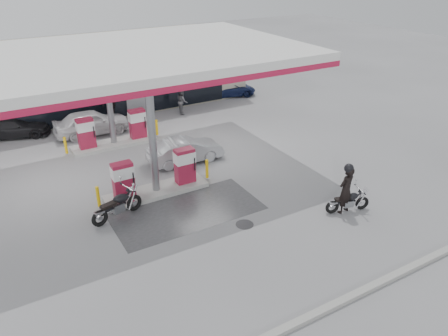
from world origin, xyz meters
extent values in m
plane|color=gray|center=(0.00, 0.00, 0.00)|extent=(90.00, 90.00, 0.00)
cube|color=#4C4C4F|center=(0.50, 0.00, 0.00)|extent=(6.00, 3.00, 0.00)
cylinder|color=#38383A|center=(2.00, -2.00, 0.00)|extent=(0.70, 0.70, 0.01)
cube|color=gray|center=(0.00, -7.00, 0.07)|extent=(28.00, 0.25, 0.15)
cube|color=#BBB19C|center=(0.00, 16.00, 2.00)|extent=(22.00, 8.00, 4.00)
cube|color=black|center=(0.00, 11.97, 1.40)|extent=(18.00, 0.10, 2.60)
cube|color=#AF1538|center=(0.00, 11.90, 3.50)|extent=(22.00, 0.25, 1.00)
cube|color=navy|center=(7.00, 11.85, 3.50)|extent=(3.50, 0.12, 0.80)
cube|color=gray|center=(3.00, 11.93, 1.10)|extent=(1.80, 0.14, 2.20)
cube|color=silver|center=(0.00, 5.00, 5.30)|extent=(16.00, 10.00, 0.60)
cube|color=#AF1538|center=(0.00, 0.05, 5.12)|extent=(16.00, 0.12, 0.24)
cube|color=#AF1538|center=(0.00, 9.95, 5.12)|extent=(16.00, 0.12, 0.24)
cylinder|color=gray|center=(0.00, 2.00, 2.59)|extent=(0.32, 0.32, 5.00)
cylinder|color=gray|center=(0.00, 8.00, 2.59)|extent=(0.32, 0.32, 5.00)
cube|color=#9E9E99|center=(0.00, 2.00, 0.09)|extent=(4.50, 1.30, 0.18)
cube|color=maroon|center=(-1.40, 2.00, 0.98)|extent=(0.85, 0.48, 1.60)
cube|color=maroon|center=(1.40, 2.00, 0.98)|extent=(0.85, 0.48, 1.60)
cube|color=silver|center=(-1.40, 2.00, 1.38)|extent=(0.88, 0.52, 0.50)
cube|color=silver|center=(1.40, 2.00, 1.38)|extent=(0.88, 0.52, 0.50)
cylinder|color=#E4B10C|center=(-2.50, 2.00, 0.54)|extent=(0.14, 0.14, 0.90)
cylinder|color=#E4B10C|center=(2.50, 2.00, 0.54)|extent=(0.14, 0.14, 0.90)
cube|color=#9E9E99|center=(0.00, 8.00, 0.09)|extent=(4.50, 1.30, 0.18)
cube|color=maroon|center=(-1.40, 8.00, 0.98)|extent=(0.85, 0.48, 1.60)
cube|color=maroon|center=(1.40, 8.00, 0.98)|extent=(0.85, 0.48, 1.60)
cube|color=silver|center=(-1.40, 8.00, 1.38)|extent=(0.88, 0.52, 0.50)
cube|color=silver|center=(1.40, 8.00, 1.38)|extent=(0.88, 0.52, 0.50)
cylinder|color=#E4B10C|center=(-2.50, 8.00, 0.54)|extent=(0.14, 0.14, 0.90)
cylinder|color=#E4B10C|center=(2.50, 8.00, 0.54)|extent=(0.14, 0.14, 0.90)
torus|color=black|center=(6.73, -3.45, 0.29)|extent=(0.59, 0.29, 0.57)
torus|color=black|center=(5.46, -3.07, 0.29)|extent=(0.59, 0.29, 0.57)
cube|color=gray|center=(6.13, -3.27, 0.36)|extent=(0.43, 0.33, 0.29)
cube|color=black|center=(5.99, -3.23, 0.46)|extent=(0.85, 0.34, 0.08)
ellipsoid|color=black|center=(6.27, -3.31, 0.67)|extent=(0.60, 0.45, 0.27)
cube|color=black|center=(5.81, -3.17, 0.61)|extent=(0.57, 0.37, 0.10)
cylinder|color=silver|center=(6.54, -3.39, 0.96)|extent=(0.24, 0.71, 0.03)
sphere|color=silver|center=(6.65, -3.42, 0.84)|extent=(0.17, 0.17, 0.17)
cylinder|color=silver|center=(5.71, -3.00, 0.27)|extent=(0.85, 0.32, 0.08)
imported|color=black|center=(5.94, -3.21, 1.01)|extent=(0.80, 0.59, 2.02)
torus|color=black|center=(-1.30, 1.13, 0.34)|extent=(0.71, 0.34, 0.69)
torus|color=black|center=(-2.83, 0.70, 0.34)|extent=(0.71, 0.34, 0.69)
cube|color=gray|center=(-2.02, 0.93, 0.44)|extent=(0.52, 0.39, 0.34)
cube|color=black|center=(-2.19, 0.88, 0.55)|extent=(1.02, 0.39, 0.09)
ellipsoid|color=black|center=(-1.85, 0.98, 0.80)|extent=(0.72, 0.53, 0.32)
cube|color=black|center=(-2.41, 0.82, 0.73)|extent=(0.68, 0.43, 0.11)
cylinder|color=silver|center=(-1.52, 1.07, 1.15)|extent=(0.27, 0.85, 0.04)
sphere|color=silver|center=(-1.39, 1.11, 1.01)|extent=(0.21, 0.21, 0.21)
cylinder|color=silver|center=(-2.62, 0.93, 0.32)|extent=(1.02, 0.37, 0.09)
imported|color=silver|center=(-0.58, 10.20, 0.71)|extent=(4.19, 1.72, 1.42)
imported|color=#56565A|center=(5.42, 10.80, 0.82)|extent=(0.83, 0.95, 1.64)
imported|color=#9EA1A6|center=(2.46, 4.20, 0.61)|extent=(3.77, 1.43, 1.23)
imported|color=black|center=(-4.50, 12.00, 0.56)|extent=(4.16, 2.60, 1.12)
imported|color=#16214B|center=(10.00, 12.55, 0.51)|extent=(4.01, 2.54, 1.03)
imported|color=black|center=(1.09, 11.80, 1.03)|extent=(1.31, 0.91, 2.07)
camera|label=1|loc=(-5.75, -13.77, 9.49)|focal=35.00mm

